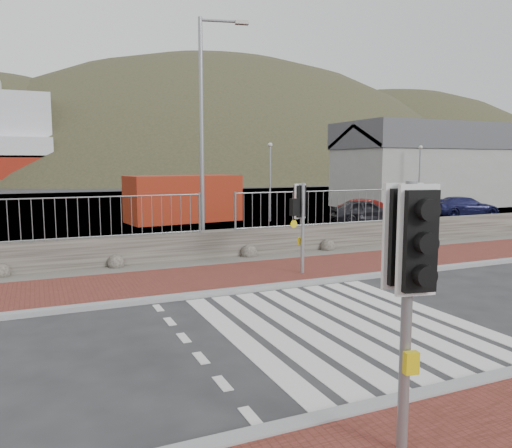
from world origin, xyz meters
name	(u,v)px	position (x,y,z in m)	size (l,w,h in m)	color
ground	(343,324)	(0.00, 0.00, 0.00)	(220.00, 220.00, 0.00)	#28282B
sidewalk_far	(251,275)	(0.00, 4.50, 0.04)	(40.00, 3.00, 0.08)	brown
kerb_near	(467,385)	(0.00, -3.00, 0.05)	(40.00, 0.25, 0.12)	gray
kerb_far	(275,287)	(0.00, 3.00, 0.05)	(40.00, 0.25, 0.12)	gray
zebra_crossing	(343,324)	(0.00, 0.00, 0.01)	(4.62, 5.60, 0.01)	silver
gravel_strip	(225,262)	(0.00, 6.50, 0.03)	(40.00, 1.50, 0.06)	#59544C
stone_wall	(217,245)	(0.00, 7.30, 0.45)	(40.00, 0.60, 0.90)	#433D37
railing	(218,203)	(0.00, 7.15, 1.82)	(18.07, 0.07, 1.22)	gray
quay	(119,207)	(0.00, 27.90, 0.00)	(120.00, 40.00, 0.50)	#4C4C4F
water	(79,186)	(0.00, 62.90, 0.00)	(220.00, 50.00, 0.05)	#3F4C54
harbor_building	(424,165)	(20.00, 19.90, 2.93)	(12.20, 6.20, 5.80)	#9E9E99
hills_backdrop	(111,301)	(6.74, 87.90, -23.05)	(254.00, 90.00, 100.00)	#2F3520
traffic_signal_near	(408,261)	(-1.89, -3.91, 2.10)	(0.45, 0.32, 2.90)	gray
traffic_signal_far	(302,209)	(1.28, 3.96, 1.84)	(0.62, 0.30, 2.54)	gray
streetlight	(205,124)	(-0.07, 8.07, 4.33)	(1.61, 0.54, 7.70)	gray
shipping_container	(184,199)	(1.83, 17.72, 1.21)	(5.80, 2.42, 2.42)	#9D1911
car_a	(365,211)	(10.21, 13.32, 0.61)	(1.43, 3.55, 1.21)	black
car_b	(369,209)	(11.30, 14.45, 0.56)	(1.18, 3.39, 1.12)	#5B100D
car_c	(465,207)	(17.20, 13.44, 0.57)	(1.61, 3.96, 1.15)	#151643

